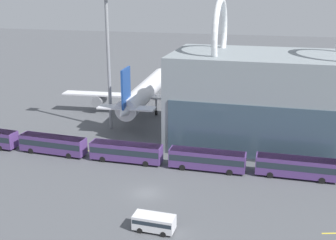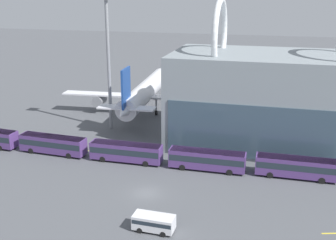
{
  "view_description": "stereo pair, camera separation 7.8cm",
  "coord_description": "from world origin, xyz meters",
  "px_view_note": "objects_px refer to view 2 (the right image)",
  "views": [
    {
      "loc": [
        16.82,
        -51.9,
        28.11
      ],
      "look_at": [
        -2.72,
        22.38,
        4.0
      ],
      "focal_mm": 45.0,
      "sensor_mm": 36.0,
      "label": 1
    },
    {
      "loc": [
        16.9,
        -51.88,
        28.11
      ],
      "look_at": [
        -2.72,
        22.38,
        4.0
      ],
      "focal_mm": 45.0,
      "sensor_mm": 36.0,
      "label": 2
    }
  ],
  "objects_px": {
    "shuttle_bus_2": "(126,151)",
    "shuttle_bus_3": "(207,159)",
    "service_van_foreground": "(154,222)",
    "shuttle_bus_1": "(53,143)",
    "shuttle_bus_4": "(296,166)",
    "airliner_at_gate_near": "(145,93)",
    "floodlight_mast": "(108,54)"
  },
  "relations": [
    {
      "from": "shuttle_bus_2",
      "to": "service_van_foreground",
      "type": "bearing_deg",
      "value": -61.48
    },
    {
      "from": "shuttle_bus_3",
      "to": "shuttle_bus_1",
      "type": "bearing_deg",
      "value": 179.68
    },
    {
      "from": "shuttle_bus_2",
      "to": "shuttle_bus_4",
      "type": "xyz_separation_m",
      "value": [
        27.56,
        0.74,
        0.0
      ]
    },
    {
      "from": "airliner_at_gate_near",
      "to": "shuttle_bus_4",
      "type": "height_order",
      "value": "airliner_at_gate_near"
    },
    {
      "from": "airliner_at_gate_near",
      "to": "floodlight_mast",
      "type": "height_order",
      "value": "floodlight_mast"
    },
    {
      "from": "shuttle_bus_3",
      "to": "shuttle_bus_4",
      "type": "height_order",
      "value": "same"
    },
    {
      "from": "shuttle_bus_3",
      "to": "floodlight_mast",
      "type": "height_order",
      "value": "floodlight_mast"
    },
    {
      "from": "shuttle_bus_1",
      "to": "service_van_foreground",
      "type": "distance_m",
      "value": 31.14
    },
    {
      "from": "shuttle_bus_1",
      "to": "shuttle_bus_3",
      "type": "xyz_separation_m",
      "value": [
        27.56,
        0.02,
        0.0
      ]
    },
    {
      "from": "shuttle_bus_4",
      "to": "service_van_foreground",
      "type": "bearing_deg",
      "value": -130.23
    },
    {
      "from": "shuttle_bus_1",
      "to": "shuttle_bus_3",
      "type": "bearing_deg",
      "value": 3.08
    },
    {
      "from": "shuttle_bus_3",
      "to": "shuttle_bus_4",
      "type": "distance_m",
      "value": 13.79
    },
    {
      "from": "shuttle_bus_1",
      "to": "floodlight_mast",
      "type": "height_order",
      "value": "floodlight_mast"
    },
    {
      "from": "airliner_at_gate_near",
      "to": "shuttle_bus_1",
      "type": "xyz_separation_m",
      "value": [
        -8.09,
        -27.89,
        -3.16
      ]
    },
    {
      "from": "shuttle_bus_2",
      "to": "shuttle_bus_3",
      "type": "xyz_separation_m",
      "value": [
        13.78,
        0.13,
        0.0
      ]
    },
    {
      "from": "shuttle_bus_2",
      "to": "shuttle_bus_3",
      "type": "distance_m",
      "value": 13.78
    },
    {
      "from": "airliner_at_gate_near",
      "to": "shuttle_bus_2",
      "type": "distance_m",
      "value": 28.76
    },
    {
      "from": "shuttle_bus_1",
      "to": "floodlight_mast",
      "type": "distance_m",
      "value": 21.46
    },
    {
      "from": "shuttle_bus_1",
      "to": "shuttle_bus_4",
      "type": "distance_m",
      "value": 41.35
    },
    {
      "from": "airliner_at_gate_near",
      "to": "shuttle_bus_2",
      "type": "bearing_deg",
      "value": -172.69
    },
    {
      "from": "airliner_at_gate_near",
      "to": "shuttle_bus_3",
      "type": "bearing_deg",
      "value": -149.24
    },
    {
      "from": "floodlight_mast",
      "to": "shuttle_bus_4",
      "type": "bearing_deg",
      "value": -22.48
    },
    {
      "from": "shuttle_bus_4",
      "to": "floodlight_mast",
      "type": "relative_size",
      "value": 0.46
    },
    {
      "from": "shuttle_bus_2",
      "to": "shuttle_bus_3",
      "type": "bearing_deg",
      "value": 0.15
    },
    {
      "from": "shuttle_bus_4",
      "to": "airliner_at_gate_near",
      "type": "bearing_deg",
      "value": 140.73
    },
    {
      "from": "shuttle_bus_3",
      "to": "service_van_foreground",
      "type": "distance_m",
      "value": 19.62
    },
    {
      "from": "shuttle_bus_1",
      "to": "service_van_foreground",
      "type": "height_order",
      "value": "shuttle_bus_1"
    },
    {
      "from": "service_van_foreground",
      "to": "shuttle_bus_2",
      "type": "bearing_deg",
      "value": 120.52
    },
    {
      "from": "shuttle_bus_2",
      "to": "service_van_foreground",
      "type": "relative_size",
      "value": 2.41
    },
    {
      "from": "shuttle_bus_4",
      "to": "floodlight_mast",
      "type": "xyz_separation_m",
      "value": [
        -36.78,
        15.22,
        13.73
      ]
    },
    {
      "from": "service_van_foreground",
      "to": "shuttle_bus_1",
      "type": "bearing_deg",
      "value": 143.2
    },
    {
      "from": "shuttle_bus_2",
      "to": "shuttle_bus_4",
      "type": "relative_size",
      "value": 1.0
    }
  ]
}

